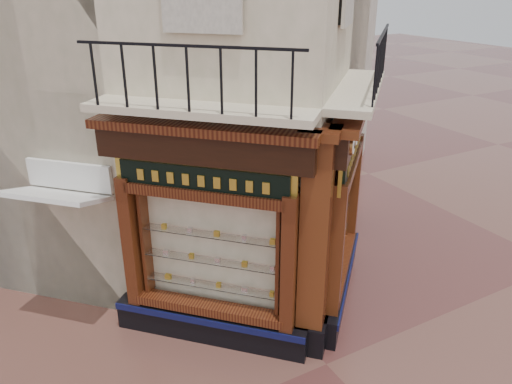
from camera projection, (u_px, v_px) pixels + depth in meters
ground at (326, 364)px, 8.38m from camera, size 80.00×80.00×0.00m
shopfront_left at (207, 241)px, 8.24m from camera, size 2.86×2.86×3.98m
shopfront_right at (343, 206)px, 9.49m from camera, size 2.86×2.86×3.98m
corner_pilaster at (314, 250)px, 8.01m from camera, size 0.85×0.85×3.98m
balcony at (285, 98)px, 7.91m from camera, size 5.94×2.97×1.03m
clock_a at (352, 145)px, 7.64m from camera, size 0.26×0.26×0.32m
clock_b at (355, 136)px, 8.07m from camera, size 0.27×0.27×0.33m
clock_c at (358, 129)px, 8.47m from camera, size 0.25×0.25×0.31m
clock_d at (361, 121)px, 8.93m from camera, size 0.32×0.32×0.40m
clock_e at (363, 114)px, 9.35m from camera, size 0.28×0.28×0.34m
clock_f at (365, 109)px, 9.77m from camera, size 0.27×0.27×0.33m
awning at (76, 320)px, 9.46m from camera, size 1.87×1.87×0.36m
signboard_left at (203, 180)px, 7.72m from camera, size 2.17×2.17×0.58m
signboard_right at (351, 151)px, 9.02m from camera, size 2.19×2.19×0.59m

